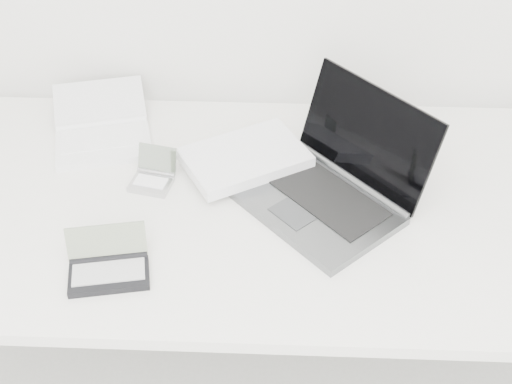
{
  "coord_description": "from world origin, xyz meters",
  "views": [
    {
      "loc": [
        0.02,
        0.34,
        1.79
      ],
      "look_at": [
        -0.03,
        1.51,
        0.79
      ],
      "focal_mm": 50.0,
      "sensor_mm": 36.0,
      "label": 1
    }
  ],
  "objects_px": {
    "desk": "(270,216)",
    "netbook_open_white": "(102,132)",
    "palmtop_charcoal": "(108,267)",
    "laptop_large": "(297,174)"
  },
  "relations": [
    {
      "from": "laptop_large",
      "to": "netbook_open_white",
      "type": "height_order",
      "value": "laptop_large"
    },
    {
      "from": "desk",
      "to": "netbook_open_white",
      "type": "height_order",
      "value": "netbook_open_white"
    },
    {
      "from": "netbook_open_white",
      "to": "desk",
      "type": "bearing_deg",
      "value": -42.26
    },
    {
      "from": "netbook_open_white",
      "to": "palmtop_charcoal",
      "type": "bearing_deg",
      "value": -91.04
    },
    {
      "from": "laptop_large",
      "to": "desk",
      "type": "bearing_deg",
      "value": -91.26
    },
    {
      "from": "laptop_large",
      "to": "palmtop_charcoal",
      "type": "relative_size",
      "value": 3.32
    },
    {
      "from": "desk",
      "to": "netbook_open_white",
      "type": "xyz_separation_m",
      "value": [
        -0.43,
        0.23,
        0.06
      ]
    },
    {
      "from": "desk",
      "to": "netbook_open_white",
      "type": "relative_size",
      "value": 4.62
    },
    {
      "from": "desk",
      "to": "palmtop_charcoal",
      "type": "relative_size",
      "value": 9.0
    },
    {
      "from": "desk",
      "to": "palmtop_charcoal",
      "type": "xyz_separation_m",
      "value": [
        -0.32,
        -0.23,
        0.06
      ]
    }
  ]
}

